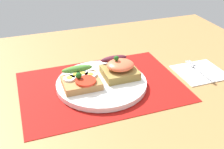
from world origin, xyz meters
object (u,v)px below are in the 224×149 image
object	(u,v)px
sandwich_salmon	(119,68)
fork	(199,70)
plate	(102,83)
napkin	(200,72)
sandwich_egg_tomato	(81,80)

from	to	relation	value
sandwich_salmon	fork	size ratio (longest dim) A/B	0.74
plate	sandwich_salmon	xyz separation A→B (cm)	(5.67, 1.48, 2.89)
napkin	plate	bearing A→B (deg)	175.40
sandwich_egg_tomato	fork	size ratio (longest dim) A/B	0.72
sandwich_salmon	fork	xyz separation A→B (cm)	(23.87, -3.55, -3.13)
napkin	fork	world-z (taller)	fork
sandwich_egg_tomato	napkin	size ratio (longest dim) A/B	0.72
plate	napkin	size ratio (longest dim) A/B	1.80
sandwich_salmon	napkin	xyz separation A→B (cm)	(24.00, -3.87, -3.59)
sandwich_salmon	plate	bearing A→B (deg)	-165.40
sandwich_salmon	napkin	distance (cm)	24.58
napkin	fork	distance (cm)	0.58
napkin	sandwich_egg_tomato	bearing A→B (deg)	175.80
plate	napkin	world-z (taller)	plate
plate	sandwich_egg_tomato	bearing A→B (deg)	177.92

